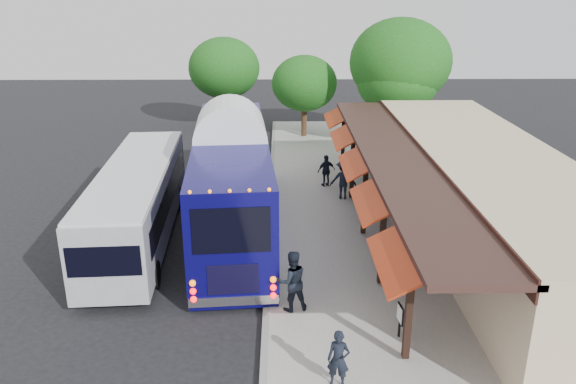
% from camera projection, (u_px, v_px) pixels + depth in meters
% --- Properties ---
extents(ground, '(90.00, 90.00, 0.00)m').
position_uv_depth(ground, '(266.00, 289.00, 18.61)').
color(ground, black).
rests_on(ground, ground).
extents(sidewalk, '(10.00, 40.00, 0.15)m').
position_uv_depth(sidewalk, '(393.00, 236.00, 22.40)').
color(sidewalk, '#9E9B93').
rests_on(sidewalk, ground).
extents(curb, '(0.20, 40.00, 0.16)m').
position_uv_depth(curb, '(269.00, 236.00, 22.34)').
color(curb, gray).
rests_on(curb, ground).
extents(station_shelter, '(8.15, 20.00, 3.60)m').
position_uv_depth(station_shelter, '(483.00, 194.00, 21.83)').
color(station_shelter, '#C7B48A').
rests_on(station_shelter, ground).
extents(coach_bus, '(3.83, 13.39, 4.24)m').
position_uv_depth(coach_bus, '(232.00, 176.00, 22.52)').
color(coach_bus, '#0A064F').
rests_on(coach_bus, ground).
extents(city_bus, '(3.10, 11.30, 3.00)m').
position_uv_depth(city_bus, '(138.00, 200.00, 21.73)').
color(city_bus, '#92959A').
rests_on(city_bus, ground).
extents(ped_a, '(0.62, 0.48, 1.52)m').
position_uv_depth(ped_a, '(338.00, 359.00, 13.62)').
color(ped_a, black).
rests_on(ped_a, sidewalk).
extents(ped_b, '(1.10, 0.95, 1.94)m').
position_uv_depth(ped_b, '(292.00, 281.00, 16.84)').
color(ped_b, black).
rests_on(ped_b, sidewalk).
extents(ped_c, '(1.00, 0.70, 1.58)m').
position_uv_depth(ped_c, '(326.00, 171.00, 27.53)').
color(ped_c, black).
rests_on(ped_c, sidewalk).
extents(ped_d, '(1.26, 0.78, 1.87)m').
position_uv_depth(ped_d, '(343.00, 179.00, 25.84)').
color(ped_d, black).
rests_on(ped_d, sidewalk).
extents(sign_board, '(0.10, 0.46, 1.01)m').
position_uv_depth(sign_board, '(400.00, 316.00, 15.57)').
color(sign_board, black).
rests_on(sign_board, sidewalk).
extents(tree_left, '(4.21, 4.21, 5.39)m').
position_uv_depth(tree_left, '(304.00, 83.00, 36.03)').
color(tree_left, '#382314').
rests_on(tree_left, ground).
extents(tree_mid, '(6.09, 6.09, 7.80)m').
position_uv_depth(tree_mid, '(400.00, 62.00, 33.57)').
color(tree_mid, '#382314').
rests_on(tree_mid, ground).
extents(tree_right, '(4.95, 4.95, 6.33)m').
position_uv_depth(tree_right, '(398.00, 79.00, 33.51)').
color(tree_right, '#382314').
rests_on(tree_right, ground).
extents(tree_far, '(4.90, 4.90, 6.27)m').
position_uv_depth(tree_far, '(224.00, 68.00, 38.56)').
color(tree_far, '#382314').
rests_on(tree_far, ground).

